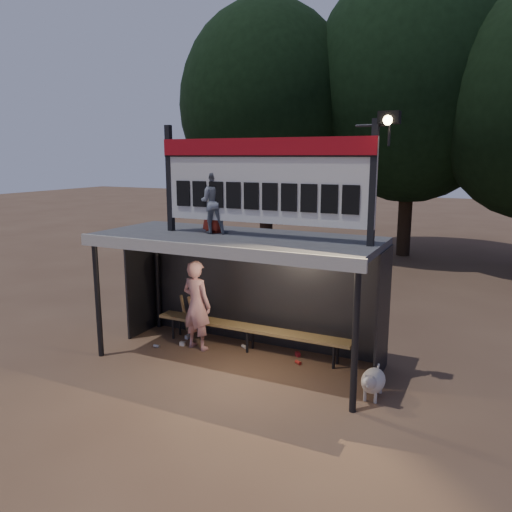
% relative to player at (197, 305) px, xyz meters
% --- Properties ---
extents(ground, '(80.00, 80.00, 0.00)m').
position_rel_player_xyz_m(ground, '(0.97, -0.21, -0.87)').
color(ground, '#513828').
rests_on(ground, ground).
extents(player, '(0.69, 0.51, 1.75)m').
position_rel_player_xyz_m(player, '(0.00, 0.00, 0.00)').
color(player, white).
rests_on(player, ground).
extents(child_a, '(0.65, 0.57, 1.12)m').
position_rel_player_xyz_m(child_a, '(0.50, -0.15, 2.01)').
color(child_a, slate).
rests_on(child_a, dugout_shelter).
extents(child_b, '(0.58, 0.47, 1.03)m').
position_rel_player_xyz_m(child_b, '(0.43, -0.06, 1.96)').
color(child_b, '#9F2618').
rests_on(child_b, dugout_shelter).
extents(dugout_shelter, '(5.10, 2.08, 2.32)m').
position_rel_player_xyz_m(dugout_shelter, '(0.97, 0.04, 0.97)').
color(dugout_shelter, '#3F3F41').
rests_on(dugout_shelter, ground).
extents(scoreboard_assembly, '(4.10, 0.27, 1.99)m').
position_rel_player_xyz_m(scoreboard_assembly, '(1.53, -0.22, 2.45)').
color(scoreboard_assembly, black).
rests_on(scoreboard_assembly, dugout_shelter).
extents(bench, '(4.00, 0.35, 0.48)m').
position_rel_player_xyz_m(bench, '(0.97, 0.34, -0.44)').
color(bench, '#997B48').
rests_on(bench, ground).
extents(tree_left, '(6.46, 6.46, 9.27)m').
position_rel_player_xyz_m(tree_left, '(-3.03, 9.79, 4.64)').
color(tree_left, black).
rests_on(tree_left, ground).
extents(tree_mid, '(7.22, 7.22, 10.36)m').
position_rel_player_xyz_m(tree_mid, '(1.97, 11.29, 5.29)').
color(tree_mid, black).
rests_on(tree_mid, ground).
extents(dog, '(0.36, 0.81, 0.49)m').
position_rel_player_xyz_m(dog, '(3.53, -0.56, -0.59)').
color(dog, white).
rests_on(dog, ground).
extents(bats, '(0.48, 0.33, 0.84)m').
position_rel_player_xyz_m(bats, '(-0.51, 0.61, -0.44)').
color(bats, '#A57F4D').
rests_on(bats, ground).
extents(litter, '(2.90, 0.90, 0.08)m').
position_rel_player_xyz_m(litter, '(0.53, 0.16, -0.84)').
color(litter, '#A91D20').
rests_on(litter, ground).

